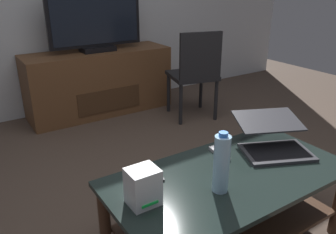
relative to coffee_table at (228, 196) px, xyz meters
name	(u,v)px	position (x,y,z in m)	size (l,w,h in m)	color
ground_plane	(186,222)	(-0.08, 0.25, -0.31)	(7.68, 7.68, 0.00)	#4C3D33
coffee_table	(228,196)	(0.00, 0.00, 0.00)	(1.25, 0.65, 0.44)	black
media_cabinet	(100,82)	(0.22, 2.25, 0.03)	(1.50, 0.50, 0.66)	brown
television	(96,21)	(0.22, 2.23, 0.66)	(0.96, 0.20, 0.62)	black
dining_chair	(195,71)	(0.95, 1.54, 0.20)	(0.54, 0.54, 0.90)	black
laptop	(273,139)	(0.39, 0.07, 0.20)	(0.50, 0.51, 0.17)	#333338
router_box	(143,187)	(-0.48, 0.03, 0.22)	(0.13, 0.12, 0.17)	silver
water_bottle_near	(221,164)	(-0.14, -0.08, 0.28)	(0.07, 0.07, 0.30)	#99C6E5
cell_phone	(154,174)	(-0.33, 0.20, 0.14)	(0.07, 0.14, 0.01)	black
tv_remote	(219,153)	(0.09, 0.18, 0.14)	(0.04, 0.16, 0.02)	#99999E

